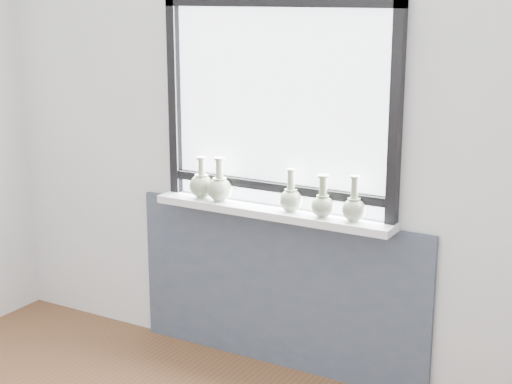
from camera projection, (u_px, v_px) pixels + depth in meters
The scene contains 9 objects.
back_wall at pixel (281, 128), 3.99m from camera, with size 3.60×0.02×2.60m, color silver.
apron_panel at pixel (277, 290), 4.18m from camera, with size 1.70×0.03×0.86m, color #444C5D.
windowsill at pixel (272, 212), 4.01m from camera, with size 1.32×0.18×0.04m, color white.
window at pixel (278, 101), 3.92m from camera, with size 1.30×0.06×1.05m.
vase_a at pixel (202, 184), 4.20m from camera, with size 0.14×0.14×0.22m.
vase_b at pixel (220, 187), 4.12m from camera, with size 0.13×0.13×0.23m.
vase_c at pixel (291, 198), 3.93m from camera, with size 0.12×0.12×0.22m.
vase_d at pixel (323, 203), 3.83m from camera, with size 0.12×0.12×0.21m.
vase_e at pixel (354, 207), 3.77m from camera, with size 0.12×0.12×0.22m.
Camera 1 is at (1.85, -1.67, 1.97)m, focal length 55.00 mm.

